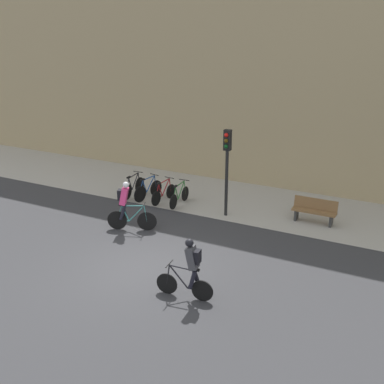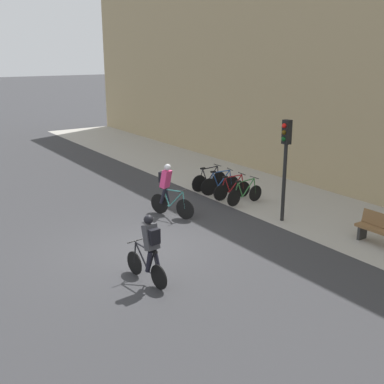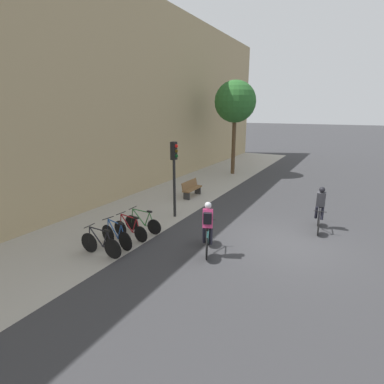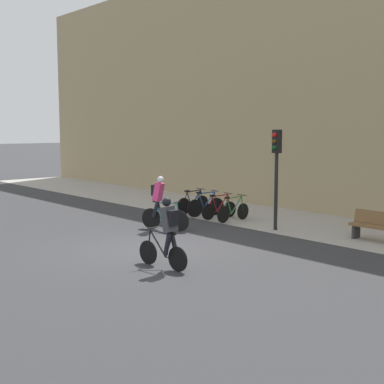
{
  "view_description": "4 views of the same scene",
  "coord_description": "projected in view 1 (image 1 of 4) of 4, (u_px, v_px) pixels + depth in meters",
  "views": [
    {
      "loc": [
        7.19,
        -10.68,
        6.99
      ],
      "look_at": [
        0.27,
        2.69,
        1.63
      ],
      "focal_mm": 45.0,
      "sensor_mm": 36.0,
      "label": 1
    },
    {
      "loc": [
        11.23,
        -5.83,
        5.36
      ],
      "look_at": [
        -1.14,
        2.54,
        0.98
      ],
      "focal_mm": 45.0,
      "sensor_mm": 36.0,
      "label": 2
    },
    {
      "loc": [
        -10.23,
        -1.68,
        4.6
      ],
      "look_at": [
        -0.7,
        3.47,
        1.63
      ],
      "focal_mm": 28.0,
      "sensor_mm": 36.0,
      "label": 3
    },
    {
      "loc": [
        11.8,
        -8.62,
        3.37
      ],
      "look_at": [
        -1.27,
        2.89,
        1.28
      ],
      "focal_mm": 50.0,
      "sensor_mm": 36.0,
      "label": 4
    }
  ],
  "objects": [
    {
      "name": "parked_bike_3",
      "position": [
        179.0,
        196.0,
        19.28
      ],
      "size": [
        0.46,
        1.66,
        0.93
      ],
      "color": "black",
      "rests_on": "ground"
    },
    {
      "name": "traffic_light_pole",
      "position": [
        227.0,
        157.0,
        17.58
      ],
      "size": [
        0.26,
        0.3,
        3.32
      ],
      "color": "black",
      "rests_on": "ground"
    },
    {
      "name": "kerb_strip",
      "position": [
        231.0,
        199.0,
        20.04
      ],
      "size": [
        44.0,
        4.5,
        0.01
      ],
      "primitive_type": "cube",
      "color": "#A39E93",
      "rests_on": "ground"
    },
    {
      "name": "building_facade",
      "position": [
        258.0,
        61.0,
        20.37
      ],
      "size": [
        44.0,
        0.6,
        10.76
      ],
      "primitive_type": "cube",
      "color": "tan",
      "rests_on": "ground"
    },
    {
      "name": "ground",
      "position": [
        143.0,
        269.0,
        14.4
      ],
      "size": [
        200.0,
        200.0,
        0.0
      ],
      "primitive_type": "plane",
      "color": "#333335"
    },
    {
      "name": "parked_bike_0",
      "position": [
        133.0,
        187.0,
        20.23
      ],
      "size": [
        0.46,
        1.68,
        0.97
      ],
      "color": "black",
      "rests_on": "ground"
    },
    {
      "name": "bench",
      "position": [
        314.0,
        211.0,
        17.56
      ],
      "size": [
        1.59,
        0.44,
        0.89
      ],
      "color": "brown",
      "rests_on": "ground"
    },
    {
      "name": "cyclist_pink",
      "position": [
        126.0,
        205.0,
        16.78
      ],
      "size": [
        1.65,
        0.74,
        1.79
      ],
      "color": "black",
      "rests_on": "ground"
    },
    {
      "name": "parked_bike_1",
      "position": [
        148.0,
        190.0,
        19.92
      ],
      "size": [
        0.48,
        1.62,
        0.97
      ],
      "color": "black",
      "rests_on": "ground"
    },
    {
      "name": "cyclist_grey",
      "position": [
        190.0,
        267.0,
        12.54
      ],
      "size": [
        1.61,
        0.49,
        1.74
      ],
      "color": "black",
      "rests_on": "ground"
    },
    {
      "name": "parked_bike_2",
      "position": [
        163.0,
        193.0,
        19.6
      ],
      "size": [
        0.46,
        1.63,
        0.94
      ],
      "color": "black",
      "rests_on": "ground"
    }
  ]
}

